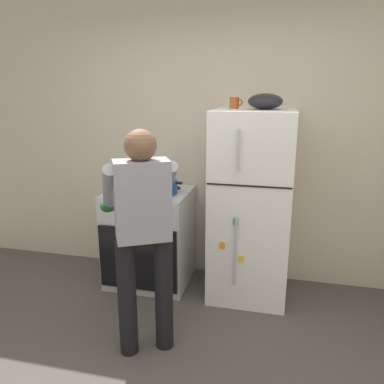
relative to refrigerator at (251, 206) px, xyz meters
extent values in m
cube|color=beige|center=(-0.37, 0.38, 0.51)|extent=(6.00, 0.10, 2.70)
cube|color=white|center=(0.00, 0.00, 0.00)|extent=(0.68, 0.68, 1.67)
cube|color=black|center=(0.00, -0.34, 0.27)|extent=(0.67, 0.01, 0.01)
cylinder|color=#B7B7BC|center=(-0.08, -0.36, -0.28)|extent=(0.02, 0.02, 0.61)
cylinder|color=#B7B7BC|center=(-0.08, -0.36, 0.55)|extent=(0.02, 0.02, 0.31)
cube|color=yellow|center=(-0.04, -0.35, -0.35)|extent=(0.04, 0.01, 0.06)
cube|color=orange|center=(-0.20, -0.35, -0.25)|extent=(0.04, 0.01, 0.06)
cube|color=green|center=(-0.09, -0.35, -0.04)|extent=(0.04, 0.01, 0.06)
cube|color=silver|center=(-0.95, 0.00, -0.38)|extent=(0.76, 0.64, 0.91)
cube|color=black|center=(-0.95, -0.32, -0.45)|extent=(0.53, 0.01, 0.33)
cylinder|color=black|center=(-1.14, -0.14, 0.08)|extent=(0.17, 0.17, 0.01)
cylinder|color=black|center=(-0.77, -0.14, 0.08)|extent=(0.17, 0.17, 0.01)
cylinder|color=black|center=(-1.14, 0.14, 0.08)|extent=(0.17, 0.17, 0.01)
cylinder|color=black|center=(-0.77, 0.14, 0.08)|extent=(0.17, 0.17, 0.01)
cylinder|color=silver|center=(-1.21, -0.33, 0.02)|extent=(0.04, 0.03, 0.04)
cylinder|color=silver|center=(-1.04, -0.33, 0.02)|extent=(0.04, 0.03, 0.04)
cylinder|color=silver|center=(-0.86, -0.33, 0.02)|extent=(0.04, 0.03, 0.04)
cylinder|color=silver|center=(-0.69, -0.33, 0.02)|extent=(0.04, 0.03, 0.04)
cube|color=black|center=(-0.95, -0.33, -0.46)|extent=(0.72, 0.03, 0.58)
cylinder|color=black|center=(-0.75, -1.06, -0.41)|extent=(0.13, 0.13, 0.86)
cylinder|color=black|center=(-0.52, -0.93, -0.41)|extent=(0.13, 0.13, 0.86)
cube|color=gray|center=(-0.63, -1.00, 0.29)|extent=(0.41, 0.35, 0.54)
sphere|color=brown|center=(-0.63, -1.00, 0.66)|extent=(0.21, 0.21, 0.21)
sphere|color=black|center=(-0.63, -1.00, 0.62)|extent=(0.15, 0.15, 0.15)
cylinder|color=gray|center=(-0.91, -0.90, 0.33)|extent=(0.31, 0.47, 0.43)
cylinder|color=gray|center=(-0.56, -0.71, 0.33)|extent=(0.31, 0.47, 0.43)
ellipsoid|color=#1E5123|center=(-1.01, -0.71, 0.15)|extent=(0.12, 0.18, 0.10)
ellipsoid|color=#1E5123|center=(-0.66, -0.53, 0.15)|extent=(0.12, 0.18, 0.10)
cylinder|color=#19479E|center=(-0.79, -0.05, 0.14)|extent=(0.26, 0.26, 0.12)
cube|color=black|center=(-0.95, -0.05, 0.18)|extent=(0.05, 0.03, 0.02)
cube|color=black|center=(-0.64, -0.05, 0.18)|extent=(0.05, 0.03, 0.02)
cylinder|color=#B24C1E|center=(-0.18, 0.05, 0.88)|extent=(0.08, 0.08, 0.10)
torus|color=#B24C1E|center=(-0.14, 0.05, 0.89)|extent=(0.06, 0.01, 0.06)
cylinder|color=brown|center=(-1.25, 0.20, 0.16)|extent=(0.05, 0.05, 0.16)
ellipsoid|color=black|center=(0.08, 0.00, 0.90)|extent=(0.28, 0.28, 0.13)
camera|label=1|loc=(0.25, -3.28, 1.02)|focal=36.10mm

